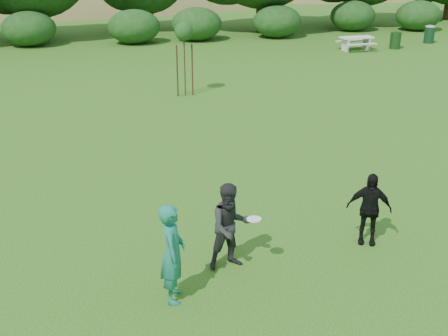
# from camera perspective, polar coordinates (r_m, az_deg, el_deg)

# --- Properties ---
(ground) EXTENTS (120.00, 120.00, 0.00)m
(ground) POSITION_cam_1_polar(r_m,az_deg,el_deg) (10.24, 4.87, -11.86)
(ground) COLOR #19470C
(ground) RESTS_ON ground
(player_teal) EXTENTS (0.57, 0.73, 1.78)m
(player_teal) POSITION_cam_1_polar(r_m,az_deg,el_deg) (9.46, -5.25, -8.62)
(player_teal) COLOR #186D57
(player_teal) RESTS_ON ground
(player_grey) EXTENTS (0.87, 0.71, 1.68)m
(player_grey) POSITION_cam_1_polar(r_m,az_deg,el_deg) (10.34, 0.67, -5.97)
(player_grey) COLOR #232426
(player_grey) RESTS_ON ground
(player_black) EXTENTS (0.95, 0.75, 1.51)m
(player_black) POSITION_cam_1_polar(r_m,az_deg,el_deg) (11.56, 14.50, -4.01)
(player_black) COLOR black
(player_black) RESTS_ON ground
(trash_can_near) EXTENTS (0.60, 0.60, 0.90)m
(trash_can_near) POSITION_cam_1_polar(r_m,az_deg,el_deg) (33.84, 17.01, 12.27)
(trash_can_near) COLOR #173A15
(trash_can_near) RESTS_ON ground
(frisbee) EXTENTS (0.27, 0.27, 0.04)m
(frisbee) POSITION_cam_1_polar(r_m,az_deg,el_deg) (10.10, 3.07, -5.20)
(frisbee) COLOR white
(frisbee) RESTS_ON ground
(sapling) EXTENTS (0.70, 0.70, 2.85)m
(sapling) POSITION_cam_1_polar(r_m,az_deg,el_deg) (21.95, -4.10, 13.47)
(sapling) COLOR #382416
(sapling) RESTS_ON ground
(picnic_table) EXTENTS (1.80, 1.48, 0.76)m
(picnic_table) POSITION_cam_1_polar(r_m,az_deg,el_deg) (32.68, 13.29, 12.44)
(picnic_table) COLOR beige
(picnic_table) RESTS_ON ground
(trash_can_lidded) EXTENTS (0.60, 0.60, 1.05)m
(trash_can_lidded) POSITION_cam_1_polar(r_m,az_deg,el_deg) (36.40, 20.14, 12.68)
(trash_can_lidded) COLOR #13351D
(trash_can_lidded) RESTS_ON ground
(hillside) EXTENTS (150.00, 72.00, 52.00)m
(hillside) POSITION_cam_1_polar(r_m,az_deg,el_deg) (78.38, -14.27, 8.44)
(hillside) COLOR olive
(hillside) RESTS_ON ground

